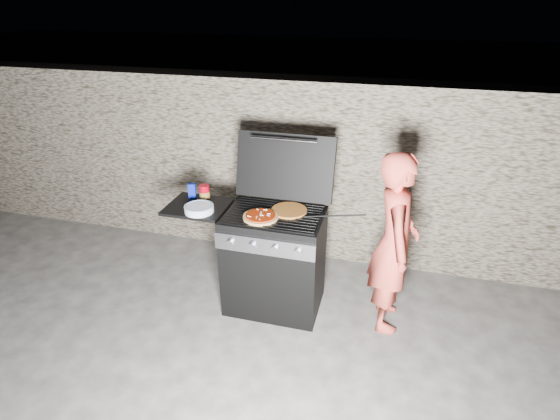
% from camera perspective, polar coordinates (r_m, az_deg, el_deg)
% --- Properties ---
extents(ground, '(50.00, 50.00, 0.00)m').
position_cam_1_polar(ground, '(4.02, -0.70, -12.11)').
color(ground, '#383634').
extents(stone_wall, '(8.00, 0.35, 1.80)m').
position_cam_1_polar(stone_wall, '(4.45, 2.86, 5.38)').
color(stone_wall, gray).
rests_on(stone_wall, ground).
extents(gas_grill, '(1.34, 0.79, 0.91)m').
position_cam_1_polar(gas_grill, '(3.81, -4.39, -6.13)').
color(gas_grill, black).
rests_on(gas_grill, ground).
extents(pizza_topped, '(0.30, 0.30, 0.03)m').
position_cam_1_polar(pizza_topped, '(3.45, -2.56, -0.82)').
color(pizza_topped, '#B58D36').
rests_on(pizza_topped, gas_grill).
extents(pizza_plain, '(0.36, 0.36, 0.02)m').
position_cam_1_polar(pizza_plain, '(3.55, 1.20, -0.04)').
color(pizza_plain, orange).
rests_on(pizza_plain, gas_grill).
extents(sauce_jar, '(0.10, 0.10, 0.13)m').
position_cam_1_polar(sauce_jar, '(3.81, -9.83, 2.29)').
color(sauce_jar, '#9B000E').
rests_on(sauce_jar, gas_grill).
extents(blue_carton, '(0.07, 0.05, 0.13)m').
position_cam_1_polar(blue_carton, '(3.85, -11.41, 2.45)').
color(blue_carton, '#08178E').
rests_on(blue_carton, gas_grill).
extents(plate_stack, '(0.28, 0.28, 0.06)m').
position_cam_1_polar(plate_stack, '(3.61, -10.53, 0.17)').
color(plate_stack, silver).
rests_on(plate_stack, gas_grill).
extents(person, '(0.42, 0.58, 1.51)m').
position_cam_1_polar(person, '(3.53, 14.69, -4.26)').
color(person, '#CE4638').
rests_on(person, ground).
extents(tongs, '(0.49, 0.02, 0.10)m').
position_cam_1_polar(tongs, '(3.41, 7.08, -0.69)').
color(tongs, black).
rests_on(tongs, gas_grill).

